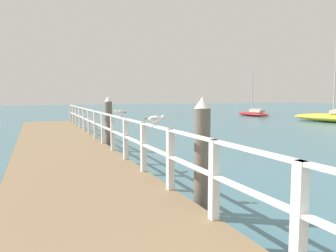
{
  "coord_description": "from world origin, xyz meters",
  "views": [
    {
      "loc": [
        -0.85,
        0.16,
        2.16
      ],
      "look_at": [
        4.15,
        11.91,
        0.94
      ],
      "focal_mm": 33.69,
      "sensor_mm": 36.0,
      "label": 1
    }
  ],
  "objects_px": {
    "seagull_background": "(120,112)",
    "seagull_foreground": "(155,119)",
    "dock_piling_far": "(109,124)",
    "dock_piling_near": "(202,158)",
    "boat_0": "(254,113)"
  },
  "relations": [
    {
      "from": "dock_piling_far",
      "to": "seagull_background",
      "type": "height_order",
      "value": "dock_piling_far"
    },
    {
      "from": "dock_piling_near",
      "to": "boat_0",
      "type": "xyz_separation_m",
      "value": [
        19.13,
        22.87,
        -0.79
      ]
    },
    {
      "from": "seagull_background",
      "to": "seagull_foreground",
      "type": "bearing_deg",
      "value": 152.8
    },
    {
      "from": "dock_piling_near",
      "to": "dock_piling_far",
      "type": "bearing_deg",
      "value": 90.0
    },
    {
      "from": "dock_piling_far",
      "to": "dock_piling_near",
      "type": "bearing_deg",
      "value": -90.0
    },
    {
      "from": "dock_piling_far",
      "to": "boat_0",
      "type": "relative_size",
      "value": 0.44
    },
    {
      "from": "dock_piling_near",
      "to": "boat_0",
      "type": "distance_m",
      "value": 29.83
    },
    {
      "from": "seagull_background",
      "to": "boat_0",
      "type": "relative_size",
      "value": 0.09
    },
    {
      "from": "dock_piling_near",
      "to": "boat_0",
      "type": "height_order",
      "value": "boat_0"
    },
    {
      "from": "seagull_foreground",
      "to": "boat_0",
      "type": "relative_size",
      "value": 0.09
    },
    {
      "from": "seagull_foreground",
      "to": "seagull_background",
      "type": "relative_size",
      "value": 1.0
    },
    {
      "from": "dock_piling_far",
      "to": "seagull_foreground",
      "type": "height_order",
      "value": "dock_piling_far"
    },
    {
      "from": "dock_piling_far",
      "to": "boat_0",
      "type": "bearing_deg",
      "value": 38.83
    },
    {
      "from": "seagull_foreground",
      "to": "boat_0",
      "type": "xyz_separation_m",
      "value": [
        19.5,
        21.54,
        -1.39
      ]
    },
    {
      "from": "seagull_foreground",
      "to": "seagull_background",
      "type": "height_order",
      "value": "same"
    }
  ]
}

